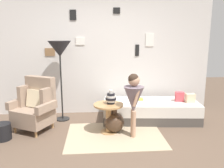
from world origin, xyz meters
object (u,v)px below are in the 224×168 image
floor_lamp (60,51)px  person_child (134,97)px  armchair (35,106)px  daybed (150,111)px  book_on_daybed (138,99)px  magazine_basket (3,132)px  side_table (108,113)px  demijohn_near (114,122)px  vase_striped (111,98)px

floor_lamp → person_child: floor_lamp is taller
armchair → floor_lamp: size_ratio=0.60×
daybed → armchair: bearing=-172.4°
armchair → book_on_daybed: size_ratio=4.41×
floor_lamp → magazine_basket: (-0.88, -0.88, -1.27)m
side_table → floor_lamp: size_ratio=0.33×
side_table → floor_lamp: bearing=140.9°
daybed → book_on_daybed: book_on_daybed is taller
floor_lamp → magazine_basket: size_ratio=5.76×
daybed → demijohn_near: bearing=-145.8°
armchair → daybed: bearing=7.6°
side_table → vase_striped: (0.04, 0.03, 0.26)m
demijohn_near → person_child: bearing=-36.1°
person_child → book_on_daybed: (0.24, 0.89, -0.29)m
floor_lamp → vase_striped: bearing=-36.8°
armchair → person_child: bearing=-15.0°
side_table → floor_lamp: (-0.91, 0.74, 1.03)m
side_table → magazine_basket: (-1.79, -0.14, -0.24)m
vase_striped → book_on_daybed: size_ratio=1.12×
side_table → magazine_basket: size_ratio=1.91×
person_child → demijohn_near: size_ratio=2.46×
person_child → side_table: bearing=154.8°
side_table → book_on_daybed: bearing=47.0°
book_on_daybed → floor_lamp: bearing=178.6°
person_child → magazine_basket: 2.27m
daybed → vase_striped: (-0.86, -0.54, 0.43)m
book_on_daybed → demijohn_near: demijohn_near is taller
vase_striped → magazine_basket: size_ratio=0.88×
vase_striped → demijohn_near: bearing=3.3°
armchair → daybed: (2.23, 0.30, -0.24)m
floor_lamp → book_on_daybed: floor_lamp is taller
armchair → side_table: armchair is taller
vase_striped → demijohn_near: (0.06, 0.00, -0.45)m
magazine_basket → person_child: bearing=-1.3°
vase_striped → magazine_basket: bearing=-174.7°
daybed → vase_striped: vase_striped is taller
magazine_basket → armchair: bearing=42.3°
person_child → daybed: bearing=57.4°
armchair → book_on_daybed: armchair is taller
person_child → vase_striped: bearing=149.1°
side_table → magazine_basket: side_table is taller
demijohn_near → magazine_basket: size_ratio=1.60×
armchair → floor_lamp: (0.42, 0.47, 0.97)m
person_child → magazine_basket: person_child is taller
vase_striped → daybed: bearing=32.4°
side_table → person_child: person_child is taller
side_table → vase_striped: 0.26m
side_table → demijohn_near: 0.22m
book_on_daybed → demijohn_near: bearing=-129.3°
vase_striped → magazine_basket: vase_striped is taller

